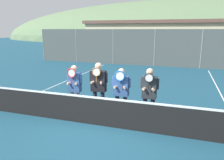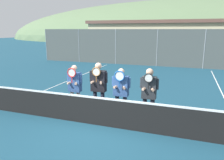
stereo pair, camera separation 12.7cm
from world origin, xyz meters
name	(u,v)px [view 2 (the right image)]	position (x,y,z in m)	size (l,w,h in m)	color
ground_plane	(99,125)	(0.00, 0.00, 0.00)	(120.00, 120.00, 0.00)	navy
hill_distant	(182,39)	(0.00, 65.73, 0.00)	(115.20, 64.00, 22.40)	#5B7551
clubhouse_building	(175,37)	(0.65, 21.39, 1.98)	(20.50, 5.50, 3.91)	beige
fence_back	(157,48)	(0.00, 11.81, 1.45)	(20.79, 0.06, 2.90)	gray
tennis_net	(99,111)	(0.00, 0.00, 0.47)	(10.73, 0.09, 1.00)	gray
court_line_left_sideline	(48,89)	(-3.99, 3.00, 0.00)	(0.05, 16.00, 0.01)	white
player_leftmost	(75,86)	(-1.11, 0.55, 1.01)	(0.56, 0.34, 1.72)	white
player_center_left	(99,85)	(-0.29, 0.68, 1.09)	(0.63, 0.34, 1.82)	#232838
player_center_right	(121,90)	(0.49, 0.64, 1.00)	(0.60, 0.34, 1.69)	#232838
player_rightmost	(149,92)	(1.39, 0.57, 1.04)	(0.56, 0.34, 1.75)	#232838
car_far_left	(104,49)	(-5.86, 15.29, 0.95)	(4.25, 1.98, 1.89)	slate
car_left_of_center	(153,51)	(-0.84, 15.15, 0.86)	(4.53, 2.02, 1.67)	#B2B7BC
car_center	(211,52)	(4.19, 15.36, 0.94)	(4.27, 1.96, 1.87)	slate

